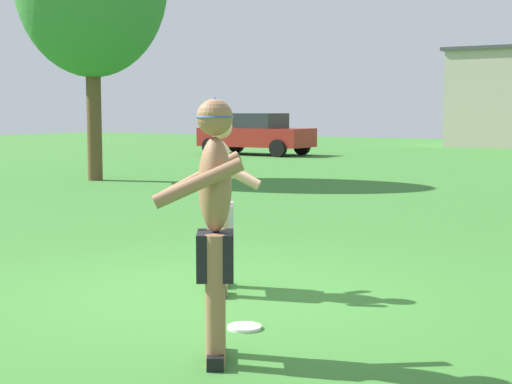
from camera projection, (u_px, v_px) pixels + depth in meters
The scene contains 5 objects.
ground_plane at pixel (212, 295), 7.08m from camera, with size 80.00×80.00×0.00m, color #38752D.
player_with_cap at pixel (214, 217), 5.12m from camera, with size 0.71×0.83×1.75m.
player_in_gray at pixel (221, 199), 7.14m from camera, with size 0.79×0.72×1.63m.
frisbee at pixel (244, 327), 5.97m from camera, with size 0.26×0.26×0.03m, color white.
car_red_mid_lot at pixel (255, 133), 29.72m from camera, with size 4.31×2.04×1.58m.
Camera 1 is at (4.02, -5.68, 1.66)m, focal length 54.76 mm.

